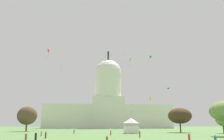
# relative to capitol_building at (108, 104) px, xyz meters

# --- Properties ---
(capitol_building) EXTENTS (116.69, 25.55, 73.27)m
(capitol_building) POSITION_rel_capitol_building_xyz_m (0.00, 0.00, 0.00)
(capitol_building) COLOR silver
(capitol_building) RESTS_ON ground_plane
(event_tent) EXTENTS (5.52, 6.71, 5.90)m
(event_tent) POSITION_rel_capitol_building_xyz_m (1.85, -128.92, -19.40)
(event_tent) COLOR white
(event_tent) RESTS_ON ground_plane
(tree_east_mid) EXTENTS (6.66, 6.61, 9.48)m
(tree_east_mid) POSITION_rel_capitol_building_xyz_m (38.59, -129.36, -16.31)
(tree_east_mid) COLOR brown
(tree_east_mid) RESTS_ON ground_plane
(tree_west_far) EXTENTS (13.29, 13.08, 12.35)m
(tree_west_far) POSITION_rel_capitol_building_xyz_m (-46.21, -97.71, -14.60)
(tree_west_far) COLOR brown
(tree_west_far) RESTS_ON ground_plane
(tree_east_near) EXTENTS (14.13, 14.11, 10.51)m
(tree_east_near) POSITION_rel_capitol_building_xyz_m (24.99, -118.68, -15.26)
(tree_east_near) COLOR #42301E
(tree_east_near) RESTS_ON ground_plane
(person_maroon_lawn_far_left) EXTENTS (0.40, 0.40, 1.71)m
(person_maroon_lawn_far_left) POSITION_rel_capitol_building_xyz_m (-24.33, -159.90, -21.57)
(person_maroon_lawn_far_left) COLOR maroon
(person_maroon_lawn_far_left) RESTS_ON ground_plane
(person_red_near_tent) EXTENTS (0.49, 0.49, 1.81)m
(person_red_near_tent) POSITION_rel_capitol_building_xyz_m (-0.31, -158.08, -21.50)
(person_red_near_tent) COLOR red
(person_red_near_tent) RESTS_ON ground_plane
(person_red_edge_east) EXTENTS (0.62, 0.62, 1.61)m
(person_red_edge_east) POSITION_rel_capitol_building_xyz_m (7.19, -172.76, -21.63)
(person_red_edge_east) COLOR red
(person_red_edge_east) RESTS_ON ground_plane
(person_olive_aisle_center) EXTENTS (0.47, 0.47, 1.52)m
(person_olive_aisle_center) POSITION_rel_capitol_building_xyz_m (-27.53, -165.70, -21.68)
(person_olive_aisle_center) COLOR olive
(person_olive_aisle_center) RESTS_ON ground_plane
(person_black_near_tree_west) EXTENTS (0.47, 0.47, 1.71)m
(person_black_near_tree_west) POSITION_rel_capitol_building_xyz_m (-25.07, -166.97, -21.58)
(person_black_near_tree_west) COLOR black
(person_black_near_tree_west) RESTS_ON ground_plane
(person_olive_front_right) EXTENTS (0.54, 0.54, 1.52)m
(person_olive_front_right) POSITION_rel_capitol_building_xyz_m (-10.06, -179.52, -21.67)
(person_olive_front_right) COLOR olive
(person_olive_front_right) RESTS_ON ground_plane
(person_tan_back_left) EXTENTS (0.64, 0.64, 1.55)m
(person_tan_back_left) POSITION_rel_capitol_building_xyz_m (-28.06, -147.36, -21.67)
(person_tan_back_left) COLOR tan
(person_tan_back_left) RESTS_ON ground_plane
(person_teal_mid_left) EXTENTS (0.55, 0.55, 1.57)m
(person_teal_mid_left) POSITION_rel_capitol_building_xyz_m (8.63, -180.78, -21.65)
(person_teal_mid_left) COLOR #1E757A
(person_teal_mid_left) RESTS_ON ground_plane
(person_grey_mid_right) EXTENTS (0.61, 0.61, 1.61)m
(person_grey_mid_right) POSITION_rel_capitol_building_xyz_m (-20.14, -126.22, -21.64)
(person_grey_mid_right) COLOR gray
(person_grey_mid_right) RESTS_ON ground_plane
(person_red_near_tree_east) EXTENTS (0.39, 0.39, 1.65)m
(person_red_near_tree_east) POSITION_rel_capitol_building_xyz_m (-7.03, -143.80, -21.58)
(person_red_near_tree_east) COLOR red
(person_red_near_tree_east) RESTS_ON ground_plane
(kite_blue_mid) EXTENTS (0.96, 0.72, 0.90)m
(kite_blue_mid) POSITION_rel_capitol_building_xyz_m (28.86, -92.53, 0.86)
(kite_blue_mid) COLOR blue
(kite_orange_high) EXTENTS (0.88, 1.56, 3.33)m
(kite_orange_high) POSITION_rel_capitol_building_xyz_m (-33.45, -73.49, 16.29)
(kite_orange_high) COLOR orange
(kite_white_high) EXTENTS (1.48, 0.99, 0.23)m
(kite_white_high) POSITION_rel_capitol_building_xyz_m (11.18, -32.91, 29.97)
(kite_white_high) COLOR white
(kite_turquoise_high) EXTENTS (1.23, 1.30, 0.42)m
(kite_turquoise_high) POSITION_rel_capitol_building_xyz_m (5.36, -80.39, 23.77)
(kite_turquoise_high) COLOR teal
(kite_lime_mid) EXTENTS (0.65, 0.86, 3.47)m
(kite_lime_mid) POSITION_rel_capitol_building_xyz_m (-2.02, -154.57, -0.45)
(kite_lime_mid) COLOR #8CD133
(kite_red_mid) EXTENTS (0.78, 0.84, 4.09)m
(kite_red_mid) POSITION_rel_capitol_building_xyz_m (-31.92, -125.94, 10.84)
(kite_red_mid) COLOR red
(kite_yellow_low) EXTENTS (0.53, 0.62, 0.82)m
(kite_yellow_low) POSITION_rel_capitol_building_xyz_m (5.30, -147.81, -11.02)
(kite_yellow_low) COLOR yellow
(kite_pink_mid) EXTENTS (1.67, 1.74, 0.18)m
(kite_pink_mid) POSITION_rel_capitol_building_xyz_m (-1.46, -100.34, -2.24)
(kite_pink_mid) COLOR pink
(kite_violet_mid) EXTENTS (1.24, 1.25, 2.09)m
(kite_violet_mid) POSITION_rel_capitol_building_xyz_m (-10.05, -53.72, 4.21)
(kite_violet_mid) COLOR purple
(kite_gold_high) EXTENTS (1.17, 0.96, 0.28)m
(kite_gold_high) POSITION_rel_capitol_building_xyz_m (5.01, -73.89, 20.26)
(kite_gold_high) COLOR gold
(kite_green_mid) EXTENTS (0.99, 0.97, 0.97)m
(kite_green_mid) POSITION_rel_capitol_building_xyz_m (14.00, -114.48, 12.60)
(kite_green_mid) COLOR green
(kite_magenta_low) EXTENTS (1.20, 1.63, 3.23)m
(kite_magenta_low) POSITION_rel_capitol_building_xyz_m (1.06, -137.17, -13.59)
(kite_magenta_low) COLOR #D1339E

